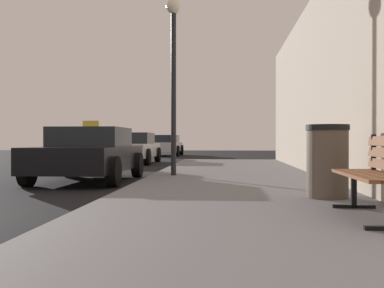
# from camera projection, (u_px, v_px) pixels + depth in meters

# --- Properties ---
(sidewalk) EXTENTS (4.00, 32.00, 0.15)m
(sidewalk) POSITION_uv_depth(u_px,v_px,m) (250.00, 235.00, 4.60)
(sidewalk) COLOR slate
(sidewalk) RESTS_ON ground_plane
(bench) EXTENTS (0.54, 1.71, 0.89)m
(bench) POSITION_uv_depth(u_px,v_px,m) (379.00, 169.00, 5.13)
(bench) COLOR brown
(bench) RESTS_ON sidewalk
(trash_bin) EXTENTS (0.61, 0.61, 1.04)m
(trash_bin) POSITION_uv_depth(u_px,v_px,m) (327.00, 161.00, 6.91)
(trash_bin) COLOR brown
(trash_bin) RESTS_ON sidewalk
(street_lamp) EXTENTS (0.36, 0.36, 4.11)m
(street_lamp) POSITION_uv_depth(u_px,v_px,m) (174.00, 53.00, 11.28)
(street_lamp) COLOR black
(street_lamp) RESTS_ON sidewalk
(car_black) EXTENTS (2.04, 4.22, 1.43)m
(car_black) POSITION_uv_depth(u_px,v_px,m) (89.00, 154.00, 11.46)
(car_black) COLOR black
(car_black) RESTS_ON ground_plane
(car_white) EXTENTS (1.99, 4.45, 1.27)m
(car_white) POSITION_uv_depth(u_px,v_px,m) (132.00, 148.00, 20.13)
(car_white) COLOR white
(car_white) RESTS_ON ground_plane
(car_silver) EXTENTS (2.03, 4.20, 1.27)m
(car_silver) POSITION_uv_depth(u_px,v_px,m) (165.00, 145.00, 29.88)
(car_silver) COLOR #B7B7BF
(car_silver) RESTS_ON ground_plane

